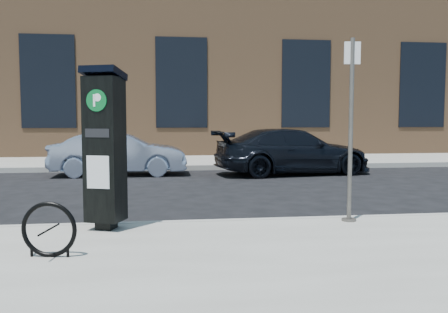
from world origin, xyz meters
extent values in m
plane|color=black|center=(0.00, 0.00, 0.00)|extent=(120.00, 120.00, 0.00)
cube|color=gray|center=(0.00, 14.00, 0.07)|extent=(60.00, 12.00, 0.15)
cube|color=#9E9B93|center=(0.00, -0.02, 0.07)|extent=(60.00, 0.12, 0.16)
cube|color=#9E9B93|center=(0.00, 8.02, 0.07)|extent=(60.00, 0.12, 0.16)
cube|color=#8B613F|center=(0.00, 17.00, 4.00)|extent=(28.00, 10.00, 8.00)
cube|color=black|center=(-5.00, 11.98, 3.00)|extent=(2.00, 0.06, 3.50)
cube|color=black|center=(0.00, 11.98, 3.00)|extent=(2.00, 0.06, 3.50)
cube|color=black|center=(5.00, 11.98, 3.00)|extent=(2.00, 0.06, 3.50)
cube|color=black|center=(10.00, 11.98, 3.00)|extent=(2.00, 0.06, 3.50)
cube|color=black|center=(-1.50, -0.35, 0.21)|extent=(0.28, 0.28, 0.11)
cube|color=black|center=(-1.50, -0.35, 1.20)|extent=(0.55, 0.52, 1.88)
cube|color=black|center=(-1.50, -0.35, 2.18)|extent=(0.61, 0.57, 0.17)
cylinder|color=#064C1F|center=(-1.57, -0.53, 1.83)|extent=(0.26, 0.11, 0.28)
cube|color=white|center=(-1.57, -0.53, 1.83)|extent=(0.10, 0.04, 0.15)
cube|color=silver|center=(-1.57, -0.53, 0.92)|extent=(0.29, 0.12, 0.42)
cube|color=black|center=(-1.57, -0.53, 1.42)|extent=(0.31, 0.12, 0.11)
cylinder|color=#5F5C54|center=(1.86, -0.30, 0.17)|extent=(0.21, 0.21, 0.03)
cylinder|color=#5F5C54|center=(1.86, -0.30, 1.43)|extent=(0.06, 0.06, 2.56)
cube|color=silver|center=(1.86, -0.30, 2.51)|extent=(0.23, 0.05, 0.31)
torus|color=black|center=(-1.95, -1.58, 0.44)|extent=(0.59, 0.15, 0.59)
cylinder|color=black|center=(-2.14, -1.55, 0.21)|extent=(0.03, 0.03, 0.12)
cylinder|color=black|center=(-1.75, -1.62, 0.21)|extent=(0.03, 0.03, 0.12)
imported|color=#8F9BB6|center=(-1.98, 6.97, 0.62)|extent=(3.78, 1.34, 1.24)
imported|color=black|center=(2.97, 6.64, 0.66)|extent=(4.73, 2.42, 1.31)
camera|label=1|loc=(-0.76, -6.66, 1.60)|focal=38.00mm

